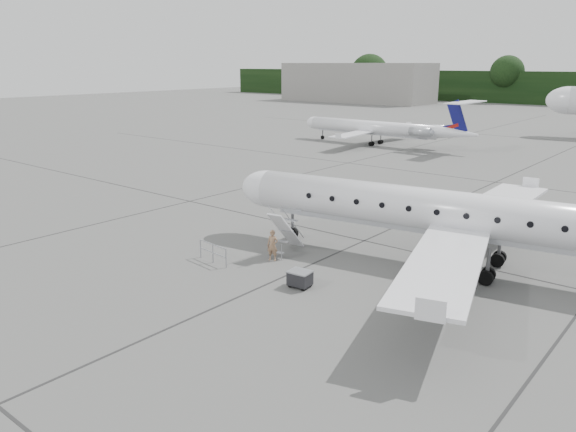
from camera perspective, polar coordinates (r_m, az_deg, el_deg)
The scene contains 8 objects.
ground at distance 25.04m, azimuth 6.23°, elevation -8.46°, with size 320.00×320.00×0.00m, color slate.
terminal_building at distance 153.40m, azimuth 6.97°, elevation 13.31°, with size 40.00×14.00×10.00m, color gray.
main_regional_jet at distance 28.67m, azimuth 18.60°, elevation 2.13°, with size 30.54×21.99×7.83m, color white, non-canonical shape.
airstair at distance 30.40m, azimuth -0.20°, elevation -1.57°, with size 0.85×2.49×2.45m, color white, non-canonical shape.
passenger at distance 29.39m, azimuth -1.58°, elevation -3.01°, with size 0.60×0.39×1.65m, color #906C4E.
safety_railing at distance 29.42m, azimuth -7.64°, elevation -3.79°, with size 2.20×0.08×1.00m, color #94979C, non-canonical shape.
baggage_cart at distance 26.08m, azimuth 1.22°, elevation -6.36°, with size 0.99×0.80×0.86m, color black, non-canonical shape.
bg_regional_left at distance 72.50m, azimuth 8.46°, elevation 9.55°, with size 22.78×16.40×5.97m, color white, non-canonical shape.
Camera 1 is at (12.33, -19.34, 10.05)m, focal length 35.00 mm.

